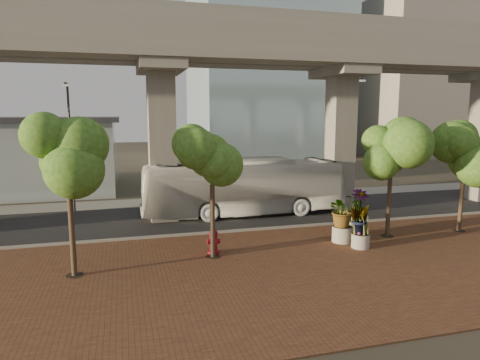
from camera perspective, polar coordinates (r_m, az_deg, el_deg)
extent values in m
plane|color=#312E24|center=(26.53, 3.42, -5.50)|extent=(160.00, 160.00, 0.00)
cube|color=brown|center=(19.45, 11.18, -10.93)|extent=(70.00, 13.00, 0.06)
cube|color=black|center=(28.37, 2.11, -4.51)|extent=(90.00, 8.00, 0.04)
cube|color=gray|center=(24.69, 4.92, -6.41)|extent=(70.00, 0.25, 0.16)
cube|color=gray|center=(33.53, -0.72, -2.41)|extent=(90.00, 3.00, 0.06)
cube|color=gray|center=(26.39, 3.34, 17.40)|extent=(72.00, 2.40, 1.80)
cube|color=gray|center=(29.41, 1.25, 16.52)|extent=(72.00, 2.40, 1.80)
cube|color=gray|center=(25.62, 4.21, 20.84)|extent=(72.00, 0.12, 1.00)
cube|color=gray|center=(30.67, 0.64, 18.85)|extent=(72.00, 0.12, 1.00)
cube|color=gray|center=(76.27, 22.57, 12.22)|extent=(18.00, 16.00, 24.00)
imported|color=silver|center=(27.73, 0.46, -1.00)|extent=(13.16, 3.23, 3.66)
cylinder|color=maroon|center=(20.42, -3.54, -9.54)|extent=(0.55, 0.55, 0.12)
cylinder|color=maroon|center=(20.29, -3.55, -8.36)|extent=(0.36, 0.36, 0.88)
sphere|color=maroon|center=(20.16, -3.56, -7.17)|extent=(0.42, 0.42, 0.42)
cylinder|color=maroon|center=(20.11, -3.57, -6.63)|extent=(0.12, 0.12, 0.15)
cylinder|color=maroon|center=(20.27, -3.55, -8.16)|extent=(0.61, 0.24, 0.24)
cylinder|color=#9F998F|center=(22.66, 13.46, -7.02)|extent=(1.03, 1.03, 0.80)
imported|color=#2D5817|center=(22.35, 13.58, -3.91)|extent=(2.29, 2.29, 1.72)
cylinder|color=gray|center=(24.07, 15.51, -6.23)|extent=(0.96, 0.96, 0.74)
imported|color=#2D5817|center=(23.79, 15.63, -3.33)|extent=(2.34, 2.34, 1.75)
cylinder|color=gray|center=(21.93, 15.76, -7.80)|extent=(0.88, 0.88, 0.68)
imported|color=#2D5817|center=(21.65, 15.88, -5.07)|extent=(1.95, 1.95, 1.47)
cylinder|color=#4D3D2C|center=(18.42, -21.51, -6.00)|extent=(0.22, 0.22, 3.94)
cylinder|color=black|center=(19.00, -21.18, -11.75)|extent=(0.70, 0.70, 0.01)
cylinder|color=#4D3D2C|center=(19.49, -3.68, -5.50)|extent=(0.22, 0.22, 3.35)
cylinder|color=black|center=(19.97, -3.64, -10.14)|extent=(0.70, 0.70, 0.01)
cylinder|color=#4D3D2C|center=(24.06, 19.22, -3.11)|extent=(0.22, 0.22, 3.45)
cylinder|color=black|center=(24.46, 19.01, -7.05)|extent=(0.70, 0.70, 0.01)
cylinder|color=#4D3D2C|center=(26.77, 27.38, -2.78)|extent=(0.22, 0.22, 3.14)
cylinder|color=black|center=(27.10, 27.15, -6.02)|extent=(0.70, 0.70, 0.01)
cylinder|color=#2D2E33|center=(30.24, -21.60, 3.78)|extent=(0.15, 0.15, 8.37)
cube|color=#2D2E33|center=(29.69, -22.16, 11.77)|extent=(0.16, 1.05, 0.16)
cube|color=silver|center=(29.16, -22.27, 11.62)|extent=(0.42, 0.21, 0.13)
cylinder|color=#2F2E33|center=(36.04, 14.74, 5.44)|extent=(0.16, 0.16, 9.16)
cube|color=#2F2E33|center=(35.60, 15.50, 12.75)|extent=(0.17, 1.14, 0.17)
cube|color=silver|center=(35.10, 15.99, 12.61)|extent=(0.46, 0.23, 0.14)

